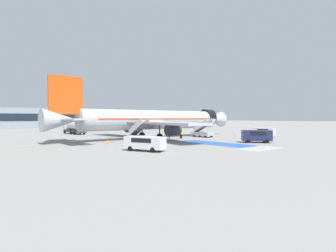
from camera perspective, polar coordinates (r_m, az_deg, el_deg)
The scene contains 23 objects.
ground_plane at distance 55.17m, azimuth -2.14°, elevation -2.58°, with size 600.00×600.00×0.00m, color gray.
apron_leadline_yellow at distance 55.20m, azimuth -2.46°, elevation -2.58°, with size 0.20×77.24×0.01m, color gold.
apron_stand_patch_blue at distance 43.94m, azimuth 9.91°, elevation -3.74°, with size 4.90×13.82×0.01m, color #2856A8.
apron_walkway_bar_0 at distance 35.85m, azimuth 16.90°, elevation -5.04°, with size 0.44×3.60×0.01m, color silver.
apron_walkway_bar_1 at distance 36.85m, azimuth 17.93°, elevation -4.87°, with size 0.44×3.60×0.01m, color silver.
apron_walkway_bar_2 at distance 37.87m, azimuth 18.91°, elevation -4.70°, with size 0.44×3.60×0.01m, color silver.
apron_walkway_bar_3 at distance 38.89m, azimuth 19.83°, elevation -4.54°, with size 0.44×3.60×0.01m, color silver.
apron_walkway_bar_4 at distance 39.93m, azimuth 20.70°, elevation -4.38°, with size 0.44×3.60×0.01m, color silver.
apron_walkway_bar_5 at distance 40.97m, azimuth 21.53°, elevation -4.24°, with size 0.44×3.60×0.01m, color silver.
airliner at distance 54.66m, azimuth -3.00°, elevation 1.36°, with size 43.55×34.44×11.09m.
boarding_stairs_forward at distance 57.93m, azimuth 7.50°, elevation -1.41°, with size 2.21×5.23×3.98m.
boarding_stairs_aft at distance 47.13m, azimuth -6.38°, elevation -2.12°, with size 2.21×5.23×4.17m.
fuel_tanker at distance 72.72m, azimuth -19.73°, elevation -0.30°, with size 2.92×9.80×3.35m.
service_van_0 at distance 33.34m, azimuth -5.07°, elevation -3.54°, with size 3.78×5.55×1.86m.
service_van_1 at distance 60.87m, azimuth 20.21°, elevation -1.15°, with size 2.94×4.66×1.99m.
service_van_2 at distance 46.94m, azimuth 18.71°, elevation -1.90°, with size 4.78×4.86×2.11m.
ground_crew_0 at distance 52.04m, azimuth 0.26°, elevation -1.73°, with size 0.47×0.47×1.75m.
ground_crew_1 at distance 53.02m, azimuth 2.97°, elevation -1.63°, with size 0.43×0.24×1.82m.
ground_crew_2 at distance 54.30m, azimuth 2.72°, elevation -1.63°, with size 0.29×0.46×1.68m.
traffic_cone_0 at distance 44.71m, azimuth -13.09°, elevation -3.28°, with size 0.54×0.54×0.60m.
traffic_cone_1 at distance 43.78m, azimuth -3.38°, elevation -3.42°, with size 0.43×0.43×0.47m.
traffic_cone_2 at distance 60.51m, azimuth 14.38°, elevation -2.00°, with size 0.48×0.48×0.53m.
terminal_building at distance 126.51m, azimuth -18.52°, elevation 1.63°, with size 105.83×12.10×8.02m.
Camera 1 is at (-33.60, -43.56, 4.24)m, focal length 28.00 mm.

